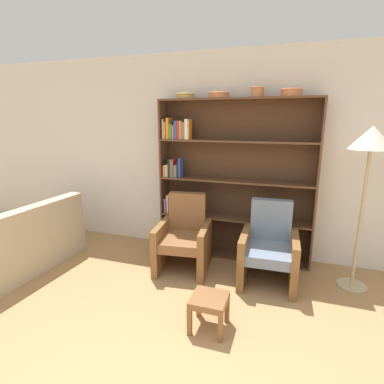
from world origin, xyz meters
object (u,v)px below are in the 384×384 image
(bowl_slate, at_px, (291,92))
(footstool, at_px, (209,303))
(couch, at_px, (21,246))
(bowl_terracotta, at_px, (185,96))
(bowl_brass, at_px, (258,91))
(bowl_copper, at_px, (219,95))
(floor_lamp, at_px, (371,147))
(bookshelf, at_px, (221,184))
(armchair_leather, at_px, (184,238))
(armchair_cushioned, at_px, (269,249))

(bowl_slate, distance_m, footstool, 2.54)
(couch, bearing_deg, bowl_slate, -66.19)
(bowl_terracotta, height_order, bowl_brass, bowl_brass)
(bowl_terracotta, bearing_deg, bowl_copper, 0.00)
(floor_lamp, height_order, footstool, floor_lamp)
(floor_lamp, xyz_separation_m, footstool, (-1.38, -1.20, -1.34))
(bookshelf, relative_size, couch, 1.35)
(floor_lamp, bearing_deg, bowl_terracotta, 170.55)
(bowl_slate, distance_m, couch, 3.84)
(couch, height_order, floor_lamp, floor_lamp)
(bowl_brass, bearing_deg, bowl_terracotta, 180.00)
(bowl_slate, bearing_deg, bowl_copper, 180.00)
(bowl_terracotta, xyz_separation_m, armchair_leather, (0.16, -0.52, -1.78))
(floor_lamp, bearing_deg, bowl_copper, 168.11)
(bowl_slate, height_order, armchair_leather, bowl_slate)
(bowl_brass, bearing_deg, armchair_cushioned, -61.43)
(couch, height_order, armchair_cushioned, armchair_cushioned)
(bowl_terracotta, bearing_deg, bowl_brass, 0.00)
(bowl_copper, bearing_deg, bowl_brass, 0.00)
(floor_lamp, bearing_deg, bowl_slate, 156.50)
(bowl_slate, relative_size, armchair_leather, 0.27)
(bowl_terracotta, xyz_separation_m, armchair_cushioned, (1.22, -0.52, -1.78))
(bowl_slate, bearing_deg, couch, -158.67)
(armchair_cushioned, bearing_deg, floor_lamp, -172.30)
(bowl_terracotta, bearing_deg, floor_lamp, -9.45)
(bowl_terracotta, height_order, bowl_copper, bowl_copper)
(bowl_brass, relative_size, bowl_slate, 0.67)
(bowl_brass, bearing_deg, footstool, -95.75)
(bookshelf, distance_m, armchair_leather, 0.89)
(armchair_leather, height_order, armchair_cushioned, same)
(armchair_cushioned, bearing_deg, couch, 11.27)
(bookshelf, relative_size, armchair_leather, 2.27)
(bowl_copper, bearing_deg, floor_lamp, -11.89)
(bowl_slate, bearing_deg, bookshelf, 178.41)
(footstool, bearing_deg, bowl_copper, 101.83)
(bowl_slate, relative_size, couch, 0.16)
(bowl_brass, bearing_deg, bookshelf, 176.98)
(bookshelf, relative_size, floor_lamp, 1.18)
(couch, distance_m, armchair_cushioned, 3.09)
(couch, distance_m, footstool, 2.59)
(bowl_copper, xyz_separation_m, armchair_cushioned, (0.77, -0.52, -1.78))
(bowl_terracotta, xyz_separation_m, footstool, (0.78, -1.56, -1.92))
(bowl_slate, height_order, armchair_cushioned, bowl_slate)
(bookshelf, distance_m, bowl_slate, 1.43)
(bowl_terracotta, height_order, armchair_leather, bowl_terracotta)
(bowl_brass, relative_size, couch, 0.11)
(bowl_terracotta, relative_size, bowl_brass, 1.49)
(armchair_cushioned, bearing_deg, bowl_copper, -35.85)
(bowl_copper, bearing_deg, footstool, -78.17)
(couch, xyz_separation_m, armchair_cushioned, (3.01, 0.70, 0.09))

